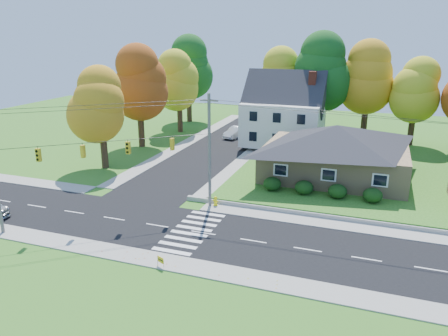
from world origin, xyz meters
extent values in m
plane|color=#3D7923|center=(0.00, 0.00, 0.00)|extent=(120.00, 120.00, 0.00)
cube|color=black|center=(0.00, 0.00, 0.01)|extent=(90.00, 8.00, 0.02)
cube|color=black|center=(-8.00, 26.00, 0.01)|extent=(8.00, 44.00, 0.02)
cube|color=#9C9A90|center=(0.00, 5.00, 0.04)|extent=(90.00, 2.00, 0.08)
cube|color=#9C9A90|center=(0.00, -5.00, 0.04)|extent=(90.00, 2.00, 0.08)
cube|color=#3D7923|center=(13.00, 21.00, 0.25)|extent=(30.00, 30.00, 0.50)
cube|color=tan|center=(8.00, 16.00, 2.10)|extent=(14.00, 10.00, 3.20)
pyramid|color=#26262B|center=(8.00, 16.00, 4.80)|extent=(14.60, 10.60, 2.20)
cube|color=silver|center=(0.00, 28.00, 3.30)|extent=(10.00, 8.00, 5.60)
pyramid|color=#26262B|center=(0.00, 28.00, 7.30)|extent=(10.40, 8.40, 2.40)
cube|color=brown|center=(3.50, 28.00, 5.30)|extent=(0.90, 0.90, 9.60)
ellipsoid|color=#163A10|center=(3.00, 9.80, 1.14)|extent=(1.70, 1.70, 1.27)
ellipsoid|color=#163A10|center=(6.00, 9.80, 1.14)|extent=(1.70, 1.70, 1.27)
ellipsoid|color=#163A10|center=(9.00, 9.80, 1.14)|extent=(1.70, 1.70, 1.27)
ellipsoid|color=#163A10|center=(12.00, 9.80, 1.14)|extent=(1.70, 1.70, 1.27)
cylinder|color=#666059|center=(-1.50, 5.20, 5.00)|extent=(0.26, 0.26, 10.00)
cube|color=#666059|center=(-1.50, 5.20, 9.40)|extent=(1.60, 0.12, 0.12)
cube|color=gold|center=(-12.00, -3.20, 5.95)|extent=(0.34, 0.26, 1.00)
cube|color=gold|center=(-9.50, -1.20, 5.95)|extent=(0.26, 0.34, 1.00)
cube|color=gold|center=(-6.80, 0.95, 5.95)|extent=(0.34, 0.26, 1.00)
cube|color=gold|center=(-4.00, 3.20, 5.95)|extent=(0.26, 0.34, 1.00)
cylinder|color=black|center=(-8.00, 0.00, 6.60)|extent=(13.02, 10.43, 0.04)
cylinder|color=#3F2A19|center=(-2.00, 34.00, 3.20)|extent=(0.80, 0.80, 5.40)
sphere|color=gold|center=(-2.00, 34.00, 7.10)|extent=(6.72, 6.72, 6.72)
sphere|color=gold|center=(-2.00, 34.00, 8.78)|extent=(5.91, 5.91, 5.91)
sphere|color=gold|center=(-2.00, 34.00, 10.46)|extent=(5.11, 5.11, 5.11)
cylinder|color=#3F2A19|center=(4.00, 33.00, 3.65)|extent=(0.86, 0.86, 6.30)
sphere|color=#1A571B|center=(4.00, 33.00, 8.20)|extent=(7.84, 7.84, 7.84)
sphere|color=#1A571B|center=(4.00, 33.00, 10.16)|extent=(6.90, 6.90, 6.90)
sphere|color=#1A571B|center=(4.00, 33.00, 12.12)|extent=(5.96, 5.96, 5.96)
cylinder|color=#3F2A19|center=(10.00, 34.00, 3.43)|extent=(0.83, 0.83, 5.85)
sphere|color=orange|center=(10.00, 34.00, 7.65)|extent=(7.28, 7.28, 7.28)
sphere|color=orange|center=(10.00, 34.00, 9.47)|extent=(6.41, 6.41, 6.41)
sphere|color=orange|center=(10.00, 34.00, 11.29)|extent=(5.53, 5.53, 5.53)
cylinder|color=#3F2A19|center=(16.00, 33.00, 2.98)|extent=(0.77, 0.77, 4.95)
sphere|color=gold|center=(16.00, 33.00, 6.55)|extent=(6.16, 6.16, 6.16)
sphere|color=gold|center=(16.00, 33.00, 8.09)|extent=(5.42, 5.42, 5.42)
sphere|color=gold|center=(16.00, 33.00, 9.63)|extent=(4.68, 4.68, 4.68)
cylinder|color=#3F2A19|center=(-17.00, 12.00, 2.48)|extent=(0.77, 0.77, 4.95)
sphere|color=orange|center=(-17.00, 12.00, 6.05)|extent=(6.16, 6.16, 6.16)
sphere|color=orange|center=(-17.00, 12.00, 7.59)|extent=(5.42, 5.42, 5.42)
sphere|color=orange|center=(-17.00, 12.00, 9.13)|extent=(4.68, 4.68, 4.68)
cylinder|color=#3F2A19|center=(-18.00, 22.00, 2.93)|extent=(0.83, 0.83, 5.85)
sphere|color=#9D4613|center=(-18.00, 22.00, 7.15)|extent=(7.28, 7.28, 7.28)
sphere|color=#9D4613|center=(-18.00, 22.00, 8.97)|extent=(6.41, 6.41, 6.41)
sphere|color=#9D4613|center=(-18.00, 22.00, 10.79)|extent=(5.53, 5.53, 5.53)
cylinder|color=#3F2A19|center=(-17.00, 32.00, 2.70)|extent=(0.80, 0.80, 5.40)
sphere|color=gold|center=(-17.00, 32.00, 6.60)|extent=(6.72, 6.72, 6.72)
sphere|color=gold|center=(-17.00, 32.00, 8.28)|extent=(5.91, 5.91, 5.91)
sphere|color=gold|center=(-17.00, 32.00, 9.96)|extent=(5.11, 5.11, 5.11)
cylinder|color=#3F2A19|center=(-19.00, 40.00, 3.15)|extent=(0.86, 0.86, 6.30)
sphere|color=#1A571B|center=(-19.00, 40.00, 7.70)|extent=(7.84, 7.84, 7.84)
sphere|color=#1A571B|center=(-19.00, 40.00, 9.66)|extent=(6.90, 6.90, 6.90)
sphere|color=#1A571B|center=(-19.00, 40.00, 11.62)|extent=(5.96, 5.96, 5.96)
imported|color=silver|center=(-7.70, 31.19, 0.79)|extent=(2.64, 4.94, 1.55)
cylinder|color=#FFEC0F|center=(-1.06, 5.43, 0.06)|extent=(0.41, 0.41, 0.11)
cylinder|color=#FFEC0F|center=(-1.06, 5.43, 0.40)|extent=(0.27, 0.27, 0.63)
sphere|color=#FFEC0F|center=(-1.06, 5.43, 0.77)|extent=(0.30, 0.30, 0.30)
cylinder|color=#FFEC0F|center=(-1.06, 5.43, 0.51)|extent=(0.53, 0.24, 0.14)
cylinder|color=black|center=(-0.91, -5.70, 0.26)|extent=(0.02, 0.02, 0.51)
cylinder|color=black|center=(-0.45, -5.70, 0.26)|extent=(0.02, 0.02, 0.51)
cube|color=yellow|center=(-0.68, -5.70, 0.57)|extent=(0.58, 0.28, 0.41)
camera|label=1|loc=(11.80, -28.22, 14.77)|focal=35.00mm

